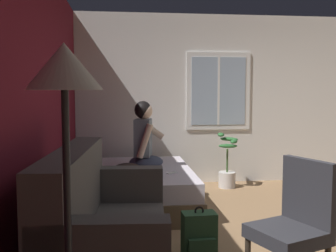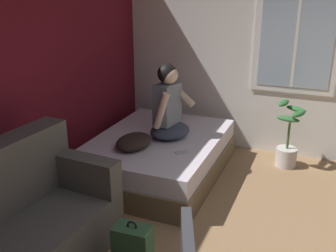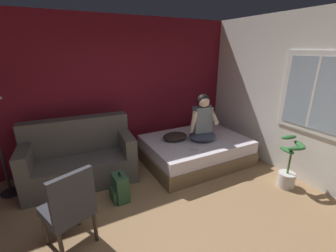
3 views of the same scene
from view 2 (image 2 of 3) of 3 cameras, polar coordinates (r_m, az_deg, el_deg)
The scene contains 8 objects.
wall_side_with_window at distance 5.31m, azimuth 22.28°, elevation 9.38°, with size 0.19×6.73×2.70m.
bed at distance 4.76m, azimuth -1.40°, elevation -4.32°, with size 1.93×1.44×0.48m.
couch at distance 3.35m, azimuth -21.88°, elevation -14.34°, with size 1.75×0.94×1.04m.
person_seated at distance 4.57m, azimuth 0.09°, elevation 2.64°, with size 0.59×0.53×0.88m.
backpack at distance 3.31m, azimuth -5.22°, elevation -17.50°, with size 0.24×0.31×0.46m.
throw_pillow at distance 4.37m, azimuth -4.97°, elevation -2.26°, with size 0.48×0.36×0.14m, color #2D231E.
cell_phone at distance 4.25m, azimuth 2.03°, elevation -3.82°, with size 0.07×0.14×0.01m, color #B7B7BC.
potted_plant at distance 5.16m, azimuth 16.96°, elevation -2.49°, with size 0.39×0.37×0.85m.
Camera 2 is at (-2.46, 0.02, 2.21)m, focal length 42.00 mm.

